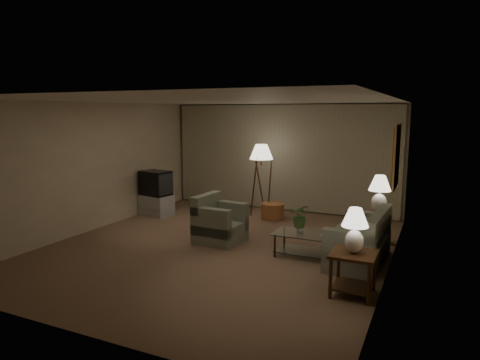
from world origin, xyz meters
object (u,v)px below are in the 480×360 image
tv_cabinet (156,205)px  crt_tv (156,183)px  side_table_far (378,223)px  table_lamp_near (355,226)px  floor_lamp (261,179)px  ottoman (273,211)px  armchair (220,223)px  coffee_table (308,241)px  table_lamp_far (380,191)px  vase (300,229)px  sofa (359,242)px  side_table_near (353,265)px

tv_cabinet → crt_tv: 0.55m
side_table_far → table_lamp_near: table_lamp_near is taller
floor_lamp → ottoman: size_ratio=3.19×
armchair → coffee_table: armchair is taller
coffee_table → tv_cabinet: tv_cabinet is taller
floor_lamp → ottoman: floor_lamp is taller
side_table_far → table_lamp_near: 2.66m
table_lamp_far → ottoman: (-2.50, 0.95, -0.84)m
armchair → vase: 1.66m
sofa → crt_tv: crt_tv is taller
sofa → table_lamp_near: 1.49m
sofa → side_table_far: bearing=176.2°
table_lamp_near → ottoman: size_ratio=1.15×
coffee_table → floor_lamp: floor_lamp is taller
ottoman → tv_cabinet: bearing=-161.8°
armchair → vase: (1.65, -0.16, 0.13)m
ottoman → floor_lamp: bearing=156.5°
crt_tv → sofa: bearing=-3.6°
coffee_table → side_table_near: bearing=-51.7°
coffee_table → floor_lamp: bearing=127.4°
ottoman → table_lamp_near: bearing=-54.9°
side_table_far → coffee_table: 1.68m
side_table_far → tv_cabinet: bearing=179.3°
armchair → crt_tv: size_ratio=1.25×
table_lamp_near → table_lamp_far: 2.60m
armchair → sofa: bearing=-87.4°
side_table_near → table_lamp_near: bearing=180.0°
side_table_near → side_table_far: (0.00, 2.60, -0.02)m
crt_tv → table_lamp_near: bearing=-16.2°
armchair → side_table_far: (2.79, 1.19, 0.03)m
side_table_near → coffee_table: 1.60m
side_table_near → vase: (-1.14, 1.25, 0.07)m
armchair → ottoman: bearing=-3.7°
table_lamp_near → ottoman: (-2.50, 3.55, -0.79)m
floor_lamp → vase: 3.04m
ottoman → sofa: bearing=-43.1°
side_table_far → floor_lamp: floor_lamp is taller
sofa → table_lamp_far: size_ratio=2.33×
table_lamp_far → ottoman: bearing=159.1°
coffee_table → crt_tv: crt_tv is taller
crt_tv → vase: (4.06, -1.41, -0.31)m
table_lamp_near → ottoman: 4.42m
tv_cabinet → vase: (4.06, -1.41, 0.24)m
armchair → side_table_far: armchair is taller
vase → armchair: bearing=174.6°
side_table_near → ottoman: size_ratio=1.11×
crt_tv → floor_lamp: (2.33, 1.05, 0.11)m
tv_cabinet → floor_lamp: size_ratio=0.50×
tv_cabinet → floor_lamp: bearing=35.2°
side_table_near → tv_cabinet: side_table_near is taller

